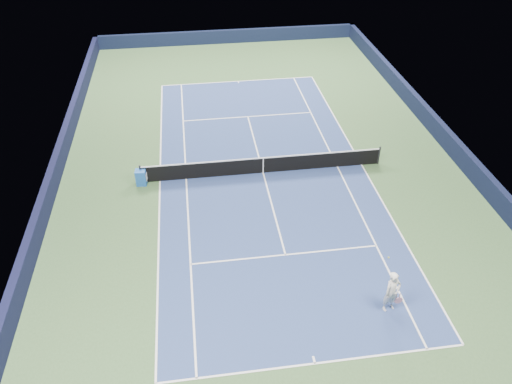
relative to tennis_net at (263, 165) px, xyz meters
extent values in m
plane|color=#35542E|center=(0.00, 0.00, -0.50)|extent=(40.00, 40.00, 0.00)
cube|color=black|center=(0.00, 19.82, 0.05)|extent=(22.00, 0.35, 1.10)
cube|color=#111633|center=(10.82, 0.00, 0.05)|extent=(0.35, 40.00, 1.10)
cube|color=black|center=(-10.82, 0.00, 0.05)|extent=(0.35, 40.00, 1.10)
cube|color=navy|center=(0.00, 0.00, -0.50)|extent=(10.97, 23.77, 0.01)
cube|color=white|center=(0.00, 11.88, -0.50)|extent=(10.97, 0.08, 0.00)
cube|color=white|center=(0.00, -11.88, -0.50)|extent=(10.97, 0.08, 0.00)
cube|color=white|center=(5.49, 0.00, -0.50)|extent=(0.08, 23.77, 0.00)
cube|color=white|center=(-5.49, 0.00, -0.50)|extent=(0.08, 23.77, 0.00)
cube|color=white|center=(4.12, 0.00, -0.50)|extent=(0.08, 23.77, 0.00)
cube|color=white|center=(-4.12, 0.00, -0.50)|extent=(0.08, 23.77, 0.00)
cube|color=white|center=(0.00, 6.40, -0.50)|extent=(8.23, 0.08, 0.00)
cube|color=white|center=(0.00, -6.40, -0.50)|extent=(8.23, 0.08, 0.00)
cube|color=white|center=(0.00, 0.00, -0.50)|extent=(0.08, 12.80, 0.00)
cube|color=white|center=(0.00, 11.73, -0.50)|extent=(0.08, 0.30, 0.00)
cube|color=white|center=(0.00, -11.73, -0.50)|extent=(0.08, 0.30, 0.00)
cylinder|color=black|center=(-6.40, 0.00, 0.03)|extent=(0.10, 0.10, 1.07)
cylinder|color=black|center=(6.40, 0.00, 0.03)|extent=(0.10, 0.10, 1.07)
cube|color=black|center=(0.00, 0.00, -0.05)|extent=(12.80, 0.03, 0.91)
cube|color=white|center=(0.00, 0.00, 0.44)|extent=(12.80, 0.04, 0.06)
cube|color=white|center=(0.00, 0.00, -0.05)|extent=(0.05, 0.04, 0.91)
cube|color=#1D57B2|center=(-6.40, -0.15, -0.08)|extent=(0.56, 0.51, 0.85)
cube|color=silver|center=(-6.11, -0.15, -0.05)|extent=(0.05, 0.38, 0.38)
imported|color=silver|center=(3.39, -9.88, 0.42)|extent=(0.77, 0.61, 1.85)
cylinder|color=#C88192|center=(3.71, -9.93, 0.20)|extent=(0.03, 0.03, 0.31)
cylinder|color=black|center=(3.71, -9.93, -0.04)|extent=(0.31, 0.02, 0.31)
cylinder|color=#C68091|center=(3.71, -9.93, -0.04)|extent=(0.33, 0.03, 0.33)
sphere|color=gold|center=(3.49, -8.88, 1.24)|extent=(0.07, 0.07, 0.07)
camera|label=1|loc=(-3.50, -21.85, 14.65)|focal=35.00mm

